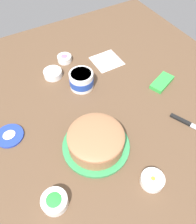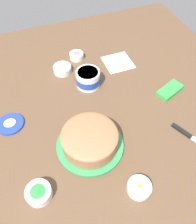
{
  "view_description": "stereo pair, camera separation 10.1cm",
  "coord_description": "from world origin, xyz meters",
  "px_view_note": "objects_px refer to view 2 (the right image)",
  "views": [
    {
      "loc": [
        0.36,
        0.61,
        0.83
      ],
      "look_at": [
        0.05,
        0.07,
        0.04
      ],
      "focal_mm": 36.39,
      "sensor_mm": 36.0,
      "label": 1
    },
    {
      "loc": [
        0.26,
        0.65,
        0.83
      ],
      "look_at": [
        0.05,
        0.07,
        0.04
      ],
      "focal_mm": 36.39,
      "sensor_mm": 36.0,
      "label": 2
    }
  ],
  "objects_px": {
    "spreading_knife": "(192,137)",
    "sprinkle_bowl_orange": "(62,69)",
    "sprinkle_bowl_yellow": "(139,188)",
    "sprinkle_bowl_green": "(39,193)",
    "sprinkle_bowl_pink": "(77,56)",
    "frosting_tub_lid": "(10,124)",
    "candy_box_lower": "(170,90)",
    "paper_napkin": "(118,62)",
    "frosted_cake": "(90,140)",
    "frosting_tub": "(88,78)"
  },
  "relations": [
    {
      "from": "spreading_knife",
      "to": "sprinkle_bowl_orange",
      "type": "distance_m",
      "value": 0.72
    },
    {
      "from": "sprinkle_bowl_green",
      "to": "paper_napkin",
      "type": "bearing_deg",
      "value": -134.25
    },
    {
      "from": "candy_box_lower",
      "to": "frosted_cake",
      "type": "bearing_deg",
      "value": -2.98
    },
    {
      "from": "frosting_tub_lid",
      "to": "candy_box_lower",
      "type": "height_order",
      "value": "candy_box_lower"
    },
    {
      "from": "candy_box_lower",
      "to": "paper_napkin",
      "type": "xyz_separation_m",
      "value": [
        0.15,
        -0.29,
        -0.01
      ]
    },
    {
      "from": "spreading_knife",
      "to": "frosted_cake",
      "type": "bearing_deg",
      "value": -15.65
    },
    {
      "from": "sprinkle_bowl_orange",
      "to": "candy_box_lower",
      "type": "relative_size",
      "value": 0.69
    },
    {
      "from": "spreading_knife",
      "to": "sprinkle_bowl_orange",
      "type": "bearing_deg",
      "value": -56.17
    },
    {
      "from": "frosting_tub_lid",
      "to": "sprinkle_bowl_green",
      "type": "height_order",
      "value": "sprinkle_bowl_green"
    },
    {
      "from": "sprinkle_bowl_pink",
      "to": "frosted_cake",
      "type": "bearing_deg",
      "value": 78.25
    },
    {
      "from": "frosting_tub",
      "to": "sprinkle_bowl_yellow",
      "type": "distance_m",
      "value": 0.58
    },
    {
      "from": "sprinkle_bowl_yellow",
      "to": "sprinkle_bowl_pink",
      "type": "bearing_deg",
      "value": -90.86
    },
    {
      "from": "sprinkle_bowl_yellow",
      "to": "sprinkle_bowl_orange",
      "type": "bearing_deg",
      "value": -82.66
    },
    {
      "from": "frosting_tub_lid",
      "to": "spreading_knife",
      "type": "xyz_separation_m",
      "value": [
        -0.71,
        0.34,
        -0.0
      ]
    },
    {
      "from": "frosting_tub_lid",
      "to": "candy_box_lower",
      "type": "xyz_separation_m",
      "value": [
        -0.77,
        0.07,
        0.0
      ]
    },
    {
      "from": "sprinkle_bowl_yellow",
      "to": "paper_napkin",
      "type": "distance_m",
      "value": 0.71
    },
    {
      "from": "frosting_tub",
      "to": "sprinkle_bowl_green",
      "type": "relative_size",
      "value": 1.3
    },
    {
      "from": "frosting_tub",
      "to": "frosting_tub_lid",
      "type": "relative_size",
      "value": 1.02
    },
    {
      "from": "frosting_tub_lid",
      "to": "paper_napkin",
      "type": "bearing_deg",
      "value": -160.38
    },
    {
      "from": "spreading_knife",
      "to": "sprinkle_bowl_green",
      "type": "xyz_separation_m",
      "value": [
        0.65,
        0.01,
        0.02
      ]
    },
    {
      "from": "spreading_knife",
      "to": "sprinkle_bowl_yellow",
      "type": "height_order",
      "value": "sprinkle_bowl_yellow"
    },
    {
      "from": "frosted_cake",
      "to": "frosting_tub_lid",
      "type": "distance_m",
      "value": 0.37
    },
    {
      "from": "frosting_tub",
      "to": "sprinkle_bowl_green",
      "type": "height_order",
      "value": "frosting_tub"
    },
    {
      "from": "sprinkle_bowl_orange",
      "to": "candy_box_lower",
      "type": "height_order",
      "value": "sprinkle_bowl_orange"
    },
    {
      "from": "frosting_tub_lid",
      "to": "candy_box_lower",
      "type": "bearing_deg",
      "value": 174.49
    },
    {
      "from": "sprinkle_bowl_yellow",
      "to": "frosting_tub_lid",
      "type": "bearing_deg",
      "value": -48.9
    },
    {
      "from": "sprinkle_bowl_pink",
      "to": "spreading_knife",
      "type": "bearing_deg",
      "value": 113.58
    },
    {
      "from": "sprinkle_bowl_green",
      "to": "sprinkle_bowl_pink",
      "type": "height_order",
      "value": "sprinkle_bowl_green"
    },
    {
      "from": "frosting_tub_lid",
      "to": "sprinkle_bowl_green",
      "type": "distance_m",
      "value": 0.36
    },
    {
      "from": "frosted_cake",
      "to": "paper_napkin",
      "type": "bearing_deg",
      "value": -125.79
    },
    {
      "from": "paper_napkin",
      "to": "candy_box_lower",
      "type": "bearing_deg",
      "value": 117.22
    },
    {
      "from": "frosting_tub",
      "to": "sprinkle_bowl_pink",
      "type": "distance_m",
      "value": 0.23
    },
    {
      "from": "frosted_cake",
      "to": "sprinkle_bowl_pink",
      "type": "height_order",
      "value": "frosted_cake"
    },
    {
      "from": "frosting_tub_lid",
      "to": "sprinkle_bowl_orange",
      "type": "height_order",
      "value": "sprinkle_bowl_orange"
    },
    {
      "from": "frosted_cake",
      "to": "sprinkle_bowl_yellow",
      "type": "height_order",
      "value": "frosted_cake"
    },
    {
      "from": "frosted_cake",
      "to": "candy_box_lower",
      "type": "height_order",
      "value": "frosted_cake"
    },
    {
      "from": "sprinkle_bowl_green",
      "to": "sprinkle_bowl_pink",
      "type": "xyz_separation_m",
      "value": [
        -0.35,
        -0.69,
        -0.0
      ]
    },
    {
      "from": "frosting_tub_lid",
      "to": "spreading_knife",
      "type": "bearing_deg",
      "value": 154.27
    },
    {
      "from": "frosted_cake",
      "to": "frosting_tub",
      "type": "relative_size",
      "value": 2.29
    },
    {
      "from": "frosted_cake",
      "to": "spreading_knife",
      "type": "bearing_deg",
      "value": 164.35
    },
    {
      "from": "sprinkle_bowl_yellow",
      "to": "spreading_knife",
      "type": "bearing_deg",
      "value": -159.26
    },
    {
      "from": "sprinkle_bowl_pink",
      "to": "paper_napkin",
      "type": "distance_m",
      "value": 0.24
    },
    {
      "from": "sprinkle_bowl_pink",
      "to": "candy_box_lower",
      "type": "height_order",
      "value": "sprinkle_bowl_pink"
    },
    {
      "from": "candy_box_lower",
      "to": "paper_napkin",
      "type": "bearing_deg",
      "value": -83.58
    },
    {
      "from": "frosted_cake",
      "to": "sprinkle_bowl_yellow",
      "type": "xyz_separation_m",
      "value": [
        -0.11,
        0.23,
        -0.03
      ]
    },
    {
      "from": "frosting_tub_lid",
      "to": "spreading_knife",
      "type": "relative_size",
      "value": 0.53
    },
    {
      "from": "frosting_tub_lid",
      "to": "sprinkle_bowl_yellow",
      "type": "relative_size",
      "value": 1.35
    },
    {
      "from": "frosting_tub",
      "to": "frosting_tub_lid",
      "type": "xyz_separation_m",
      "value": [
        0.41,
        0.11,
        -0.04
      ]
    },
    {
      "from": "frosted_cake",
      "to": "sprinkle_bowl_pink",
      "type": "xyz_separation_m",
      "value": [
        -0.12,
        -0.57,
        -0.03
      ]
    },
    {
      "from": "frosting_tub_lid",
      "to": "candy_box_lower",
      "type": "distance_m",
      "value": 0.77
    }
  ]
}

